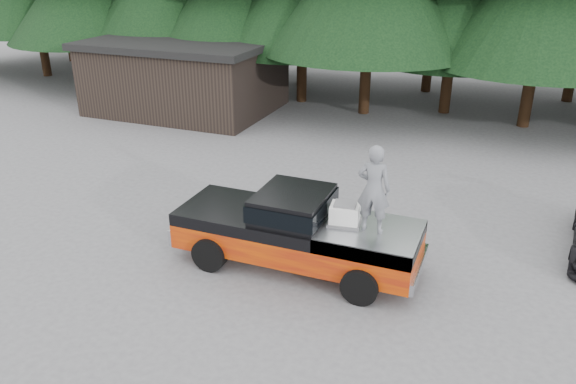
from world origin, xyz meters
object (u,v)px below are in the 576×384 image
at_px(air_compressor, 345,215).
at_px(man_on_bed, 374,189).
at_px(pickup_truck, 297,241).
at_px(utility_building, 186,75).

bearing_deg(air_compressor, man_on_bed, -16.16).
distance_m(pickup_truck, air_compressor, 1.46).
bearing_deg(air_compressor, pickup_truck, 173.31).
distance_m(man_on_bed, utility_building, 16.62).
distance_m(pickup_truck, man_on_bed, 2.46).
relative_size(air_compressor, man_on_bed, 0.33).
relative_size(pickup_truck, air_compressor, 9.16).
distance_m(air_compressor, utility_building, 16.09).
xyz_separation_m(air_compressor, man_on_bed, (0.65, -0.09, 0.78)).
distance_m(pickup_truck, utility_building, 15.36).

